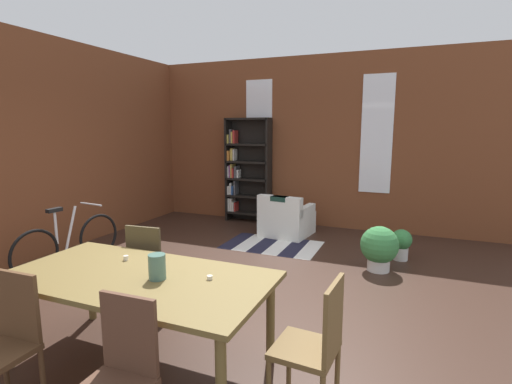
{
  "coord_description": "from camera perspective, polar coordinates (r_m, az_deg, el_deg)",
  "views": [
    {
      "loc": [
        1.77,
        -3.5,
        1.9
      ],
      "look_at": [
        -0.15,
        1.17,
        1.05
      ],
      "focal_mm": 26.86,
      "sensor_mm": 36.0,
      "label": 1
    }
  ],
  "objects": [
    {
      "name": "tealight_candle_1",
      "position": [
        3.0,
        -6.91,
        -12.53
      ],
      "size": [
        0.04,
        0.04,
        0.03
      ],
      "primitive_type": "cylinder",
      "color": "silver",
      "rests_on": "dining_table"
    },
    {
      "name": "ground_plane",
      "position": [
        4.36,
        -4.22,
        -16.33
      ],
      "size": [
        9.75,
        9.75,
        0.0
      ],
      "primitive_type": "plane",
      "color": "#38241B"
    },
    {
      "name": "tealight_candle_0",
      "position": [
        3.17,
        -14.78,
        -11.39
      ],
      "size": [
        0.04,
        0.04,
        0.05
      ],
      "primitive_type": "cylinder",
      "color": "silver",
      "rests_on": "dining_table"
    },
    {
      "name": "vase_on_table",
      "position": [
        3.05,
        -14.52,
        -10.73
      ],
      "size": [
        0.13,
        0.13,
        0.19
      ],
      "primitive_type": "cylinder",
      "color": "#4C7266",
      "rests_on": "dining_table"
    },
    {
      "name": "window_pane_0",
      "position": [
        7.81,
        0.45,
        8.68
      ],
      "size": [
        0.55,
        0.02,
        2.11
      ],
      "primitive_type": "cube",
      "color": "white"
    },
    {
      "name": "dining_chair_far_left",
      "position": [
        4.11,
        -15.41,
        -10.52
      ],
      "size": [
        0.43,
        0.43,
        0.95
      ],
      "color": "#463B24",
      "rests_on": "ground"
    },
    {
      "name": "bookshelf_tall",
      "position": [
        7.79,
        -1.58,
        3.22
      ],
      "size": [
        0.93,
        0.28,
        2.1
      ],
      "color": "black",
      "rests_on": "ground"
    },
    {
      "name": "potted_plant_by_shelf",
      "position": [
        5.42,
        17.89,
        -7.78
      ],
      "size": [
        0.5,
        0.5,
        0.61
      ],
      "color": "silver",
      "rests_on": "ground"
    },
    {
      "name": "potted_plant_corner",
      "position": [
        5.98,
        20.83,
        -7.07
      ],
      "size": [
        0.3,
        0.3,
        0.45
      ],
      "color": "silver",
      "rests_on": "ground"
    },
    {
      "name": "bicycle_second",
      "position": [
        5.92,
        -26.08,
        -6.83
      ],
      "size": [
        0.44,
        1.63,
        0.87
      ],
      "color": "black",
      "rests_on": "ground"
    },
    {
      "name": "back_wall_brick",
      "position": [
        7.53,
        8.79,
        7.3
      ],
      "size": [
        7.51,
        0.12,
        3.25
      ],
      "primitive_type": "cube",
      "color": "brown",
      "rests_on": "ground"
    },
    {
      "name": "dining_chair_near_left",
      "position": [
        3.17,
        -33.36,
        -18.02
      ],
      "size": [
        0.41,
        0.41,
        0.95
      ],
      "color": "#533620",
      "rests_on": "ground"
    },
    {
      "name": "armchair_white",
      "position": [
        6.87,
        4.49,
        -4.18
      ],
      "size": [
        0.89,
        0.89,
        0.75
      ],
      "color": "white",
      "rests_on": "ground"
    },
    {
      "name": "dining_chair_near_right",
      "position": [
        2.53,
        -19.84,
        -24.34
      ],
      "size": [
        0.41,
        0.41,
        0.95
      ],
      "color": "brown",
      "rests_on": "ground"
    },
    {
      "name": "left_wall_brick",
      "position": [
        6.18,
        -33.24,
        5.42
      ],
      "size": [
        0.12,
        8.5,
        3.25
      ],
      "primitive_type": "cube",
      "color": "brown",
      "rests_on": "ground"
    },
    {
      "name": "striped_rug",
      "position": [
        6.35,
        2.41,
        -7.86
      ],
      "size": [
        1.53,
        0.99,
        0.01
      ],
      "color": "#1E1E33",
      "rests_on": "ground"
    },
    {
      "name": "window_pane_1",
      "position": [
        7.27,
        17.54,
        8.18
      ],
      "size": [
        0.55,
        0.02,
        2.11
      ],
      "primitive_type": "cube",
      "color": "white"
    },
    {
      "name": "tealight_candle_2",
      "position": [
        3.56,
        -18.81,
        -9.28
      ],
      "size": [
        0.04,
        0.04,
        0.04
      ],
      "primitive_type": "cylinder",
      "color": "silver",
      "rests_on": "dining_table"
    },
    {
      "name": "dining_chair_head_right",
      "position": [
        2.71,
        8.88,
        -21.36
      ],
      "size": [
        0.43,
        0.43,
        0.95
      ],
      "color": "brown",
      "rests_on": "ground"
    },
    {
      "name": "dining_table",
      "position": [
        3.23,
        -17.21,
        -12.94
      ],
      "size": [
        2.11,
        1.06,
        0.76
      ],
      "color": "brown",
      "rests_on": "ground"
    }
  ]
}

